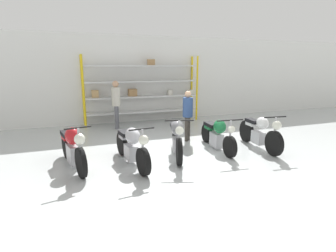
% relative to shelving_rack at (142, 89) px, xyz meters
% --- Properties ---
extents(ground_plane, '(30.00, 30.00, 0.00)m').
position_rel_shelving_rack_xyz_m(ground_plane, '(-0.32, -4.40, -1.42)').
color(ground_plane, '#B2B7B7').
extents(back_wall, '(30.00, 0.08, 3.60)m').
position_rel_shelving_rack_xyz_m(back_wall, '(-0.32, 0.35, 0.38)').
color(back_wall, white).
rests_on(back_wall, ground_plane).
extents(shelving_rack, '(4.84, 0.63, 2.77)m').
position_rel_shelving_rack_xyz_m(shelving_rack, '(0.00, 0.00, 0.00)').
color(shelving_rack, yellow).
rests_on(shelving_rack, ground_plane).
extents(motorcycle_red, '(0.69, 2.08, 1.10)m').
position_rel_shelving_rack_xyz_m(motorcycle_red, '(-2.86, -4.46, -0.91)').
color(motorcycle_red, black).
rests_on(motorcycle_red, ground_plane).
extents(motorcycle_silver, '(0.59, 2.15, 1.05)m').
position_rel_shelving_rack_xyz_m(motorcycle_silver, '(-1.53, -4.76, -0.93)').
color(motorcycle_silver, black).
rests_on(motorcycle_silver, ground_plane).
extents(motorcycle_grey, '(0.88, 2.00, 1.11)m').
position_rel_shelving_rack_xyz_m(motorcycle_grey, '(-0.27, -4.54, -0.89)').
color(motorcycle_grey, black).
rests_on(motorcycle_grey, ground_plane).
extents(motorcycle_green, '(0.73, 2.06, 1.00)m').
position_rel_shelving_rack_xyz_m(motorcycle_green, '(1.04, -4.40, -0.98)').
color(motorcycle_green, black).
rests_on(motorcycle_green, ground_plane).
extents(motorcycle_white, '(0.64, 2.08, 1.06)m').
position_rel_shelving_rack_xyz_m(motorcycle_white, '(2.22, -4.76, -0.93)').
color(motorcycle_white, black).
rests_on(motorcycle_white, ground_plane).
extents(person_browsing, '(0.45, 0.45, 1.59)m').
position_rel_shelving_rack_xyz_m(person_browsing, '(0.61, -3.27, -0.49)').
color(person_browsing, '#38332D').
rests_on(person_browsing, ground_plane).
extents(person_near_rack, '(0.40, 0.40, 1.82)m').
position_rel_shelving_rack_xyz_m(person_near_rack, '(-1.24, -0.82, -0.34)').
color(person_near_rack, '#595960').
rests_on(person_near_rack, ground_plane).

